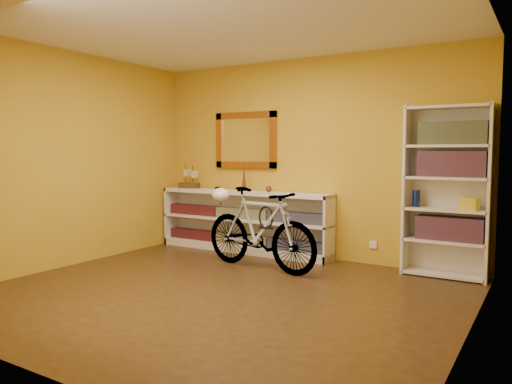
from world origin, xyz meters
The scene contains 24 objects.
floor centered at (0.00, 0.00, -0.01)m, with size 4.50×4.00×0.01m, color #311F0D.
ceiling centered at (0.00, 0.00, 2.60)m, with size 4.50×4.00×0.01m, color silver.
back_wall centered at (0.00, 2.00, 1.30)m, with size 4.50×0.01×2.60m, color #B98E1B.
left_wall centered at (-2.25, 0.00, 1.30)m, with size 0.01×4.00×2.60m, color #B98E1B.
right_wall centered at (2.25, 0.00, 1.30)m, with size 0.01×4.00×2.60m, color #B98E1B.
gilt_mirror centered at (-0.95, 1.97, 1.55)m, with size 0.98×0.06×0.78m, color #9C571C.
wall_socket centered at (0.90, 1.99, 0.25)m, with size 0.09×0.01×0.09m, color silver.
console_unit centered at (-0.89, 1.81, 0.42)m, with size 2.60×0.35×0.85m, color silver, non-canonical shape.
cd_row_lower centered at (-0.89, 1.79, 0.17)m, with size 2.50×0.13×0.14m, color black.
cd_row_upper centered at (-0.89, 1.79, 0.54)m, with size 2.50×0.13×0.14m, color navy.
model_ship centered at (-1.85, 1.81, 1.04)m, with size 0.32×0.12×0.38m, color #3B2710, non-canonical shape.
toy_car centered at (-1.31, 1.81, 0.85)m, with size 0.00×0.00×0.00m, color black.
bronze_ornament centered at (-0.88, 1.81, 1.05)m, with size 0.07×0.07×0.39m, color brown.
decorative_orb centered at (-0.49, 1.81, 0.89)m, with size 0.08×0.08×0.08m, color brown.
bookcase centered at (1.76, 1.84, 0.95)m, with size 0.90×0.30×1.90m, color silver, non-canonical shape.
book_row_a centered at (1.81, 1.84, 0.55)m, with size 0.70×0.22×0.26m, color maroon.
book_row_b centered at (1.81, 1.84, 1.25)m, with size 0.70×0.22×0.28m, color maroon.
book_row_c centered at (1.81, 1.84, 1.59)m, with size 0.70×0.22×0.25m, color #173F50.
travel_mug centered at (1.44, 1.82, 0.86)m, with size 0.08×0.08×0.19m, color navy.
red_tin centered at (1.56, 1.87, 1.56)m, with size 0.15×0.15×0.20m, color maroon.
yellow_bag centered at (2.01, 1.80, 0.83)m, with size 0.17×0.12×0.14m, color gold.
bicycle centered at (-0.17, 1.05, 0.48)m, with size 1.64×0.43×0.97m, color silver.
helmet centered at (-0.79, 1.14, 0.85)m, with size 0.23×0.22×0.17m, color white.
u_lock centered at (-0.07, 1.04, 0.63)m, with size 0.20×0.20×0.02m, color black.
Camera 1 is at (2.75, -3.79, 1.39)m, focal length 34.09 mm.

